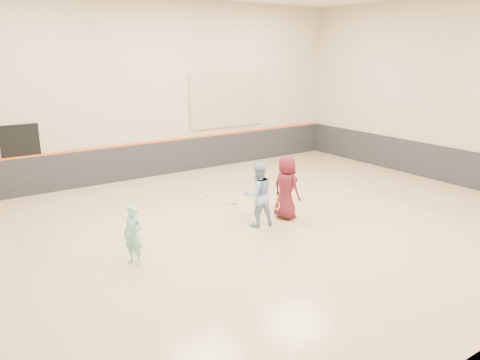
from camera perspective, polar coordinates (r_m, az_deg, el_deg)
room at (r=11.77m, az=2.78°, el=-1.70°), size 15.04×12.04×6.22m
wainscot_back at (r=16.81m, az=-9.59°, el=2.61°), size 14.90×0.04×1.20m
wainscot_right at (r=17.25m, az=23.01°, el=1.91°), size 0.04×11.90×1.20m
accent_stripe at (r=16.67m, az=-9.67°, el=4.68°), size 14.90×0.03×0.06m
acoustic_panel at (r=17.81m, az=-1.55°, el=9.74°), size 3.20×0.08×2.00m
doorway at (r=15.44m, az=-25.00°, el=2.11°), size 1.10×0.05×2.20m
girl at (r=9.90m, az=-12.88°, el=-6.56°), size 0.48×0.55×1.28m
instructor at (r=11.70m, az=2.21°, el=-1.76°), size 0.89×0.75×1.64m
young_man at (r=12.27m, az=5.67°, el=-0.93°), size 0.65×0.89×1.67m
held_racket at (r=11.83m, az=4.32°, el=-2.96°), size 0.41×0.41×0.54m
spare_racket at (r=13.56m, az=-1.71°, el=-2.83°), size 0.60×0.60×0.05m
ball_under_racket at (r=12.02m, az=1.63°, el=-5.24°), size 0.07×0.07×0.07m
ball_in_hand at (r=12.12m, az=6.34°, el=0.29°), size 0.07×0.07×0.07m
ball_beside_spare at (r=14.28m, az=-4.04°, el=-1.87°), size 0.07×0.07×0.07m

